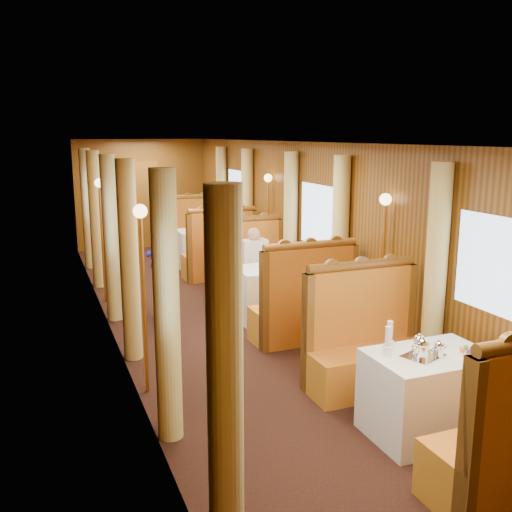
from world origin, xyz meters
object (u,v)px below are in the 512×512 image
passenger (255,258)px  table_mid (273,293)px  rose_vase_far (204,221)px  steward (161,260)px  banquette_mid_aft (248,274)px  teapot_back (419,347)px  banquette_near_aft (366,349)px  teapot_left (421,351)px  tea_tray (423,356)px  banquette_mid_fwd (304,309)px  table_far (204,248)px  table_near (428,394)px  rose_vase_mid (272,255)px  banquette_far_fwd (220,256)px  banquette_far_aft (191,238)px  teapot_right (439,351)px  fruit_plate (467,351)px

passenger → table_mid: bearing=-90.0°
rose_vase_far → steward: steward is taller
banquette_mid_aft → teapot_back: 4.50m
banquette_near_aft → teapot_left: banquette_near_aft is taller
banquette_mid_aft → tea_tray: banquette_mid_aft is taller
tea_tray → banquette_mid_fwd: bearing=87.5°
banquette_near_aft → passenger: 3.22m
banquette_near_aft → banquette_mid_fwd: same height
teapot_left → teapot_back: bearing=49.3°
table_far → rose_vase_far: 0.55m
table_near → rose_vase_mid: (-0.01, 3.52, 0.55)m
banquette_mid_fwd → steward: size_ratio=0.75×
banquette_far_fwd → passenger: (-0.00, -1.77, 0.32)m
teapot_back → passenger: 4.18m
banquette_far_aft → rose_vase_far: bearing=-89.4°
banquette_mid_fwd → teapot_right: 2.61m
banquette_mid_aft → teapot_left: bearing=-92.1°
teapot_right → banquette_mid_aft: bearing=88.5°
banquette_mid_fwd → rose_vase_mid: (-0.01, 1.04, 0.50)m
table_mid → banquette_far_fwd: banquette_far_fwd is taller
teapot_right → table_far: bearing=88.5°
steward → banquette_far_aft: bearing=158.9°
rose_vase_mid → rose_vase_far: (0.02, 3.48, 0.00)m
table_far → rose_vase_far: rose_vase_far is taller
banquette_mid_aft → passenger: bearing=-90.0°
banquette_mid_aft → table_far: banquette_mid_aft is taller
table_far → passenger: 2.81m
table_near → banquette_far_fwd: 5.99m
teapot_back → steward: size_ratio=0.09×
banquette_mid_fwd → teapot_left: bearing=-93.7°
teapot_left → teapot_right: size_ratio=1.30×
banquette_mid_aft → teapot_right: bearing=-90.0°
banquette_mid_fwd → teapot_back: (-0.11, -2.45, 0.39)m
teapot_right → rose_vase_mid: 3.61m
teapot_right → table_near: bearing=89.3°
table_near → rose_vase_mid: size_ratio=2.92×
rose_vase_mid → teapot_right: bearing=-89.8°
table_mid → banquette_mid_fwd: (0.00, -1.01, 0.05)m
tea_tray → teapot_left: (-0.05, -0.05, 0.07)m
table_mid → table_near: bearing=-90.0°
banquette_far_aft → table_far: bearing=-90.0°
teapot_left → fruit_plate: teapot_left is taller
banquette_far_fwd → rose_vase_far: size_ratio=3.72×
table_far → passenger: passenger is taller
banquette_mid_fwd → teapot_back: 2.48m
banquette_far_aft → teapot_left: bearing=-91.2°
table_near → teapot_left: 0.49m
banquette_far_aft → banquette_near_aft: bearing=-90.0°
banquette_mid_aft → steward: bearing=-158.1°
teapot_back → banquette_mid_aft: bearing=73.1°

